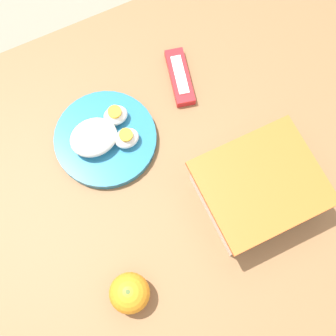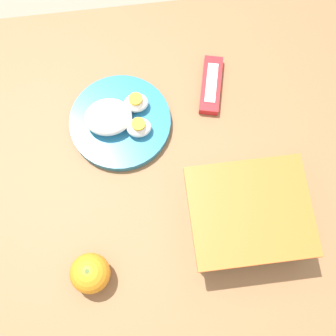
# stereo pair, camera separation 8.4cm
# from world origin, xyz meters

# --- Properties ---
(ground_plane) EXTENTS (10.00, 10.00, 0.00)m
(ground_plane) POSITION_xyz_m (0.00, 0.00, 0.00)
(ground_plane) COLOR gray
(table) EXTENTS (1.06, 0.79, 0.75)m
(table) POSITION_xyz_m (0.00, 0.00, 0.66)
(table) COLOR brown
(table) RESTS_ON ground_plane
(food_container) EXTENTS (0.20, 0.17, 0.08)m
(food_container) POSITION_xyz_m (-0.14, 0.09, 0.78)
(food_container) COLOR white
(food_container) RESTS_ON table
(orange_fruit) EXTENTS (0.07, 0.07, 0.07)m
(orange_fruit) POSITION_xyz_m (0.14, 0.15, 0.78)
(orange_fruit) COLOR orange
(orange_fruit) RESTS_ON table
(rice_plate) EXTENTS (0.19, 0.19, 0.06)m
(rice_plate) POSITION_xyz_m (0.06, -0.13, 0.76)
(rice_plate) COLOR teal
(rice_plate) RESTS_ON table
(candy_bar) EXTENTS (0.06, 0.13, 0.02)m
(candy_bar) POSITION_xyz_m (-0.12, -0.18, 0.76)
(candy_bar) COLOR red
(candy_bar) RESTS_ON table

